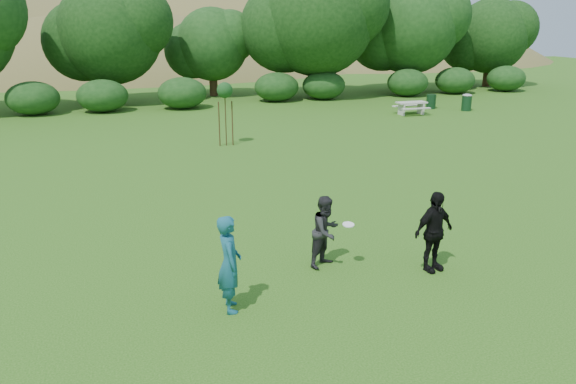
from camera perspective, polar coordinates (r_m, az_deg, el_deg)
name	(u,v)px	position (r m, az deg, el deg)	size (l,w,h in m)	color
ground	(328,276)	(12.79, 4.07, -8.55)	(120.00, 120.00, 0.00)	#19470C
player_teal	(229,264)	(11.07, -5.98, -7.24)	(0.72, 0.47, 1.97)	#165366
player_grey	(326,231)	(13.02, 3.88, -4.00)	(0.82, 0.64, 1.70)	#242326
player_black	(434,232)	(13.13, 14.59, -3.92)	(1.11, 0.46, 1.89)	black
trash_can_near	(431,101)	(37.35, 14.33, 8.90)	(0.60, 0.60, 0.90)	#12321A
frisbee	(348,225)	(12.79, 6.15, -3.31)	(0.27, 0.27, 0.06)	white
sapling	(225,92)	(25.35, -6.44, 10.06)	(0.70, 0.70, 2.85)	#392A16
picnic_table	(411,106)	(34.69, 12.42, 8.54)	(1.80, 1.48, 0.76)	#B7B4A9
trash_can_lidded	(467,102)	(37.05, 17.69, 8.71)	(0.60, 0.60, 1.05)	#13351C
hillside	(144,149)	(81.14, -14.40, 4.28)	(150.00, 72.00, 52.00)	olive
tree_row	(220,28)	(40.09, -6.87, 16.20)	(53.92, 10.38, 9.62)	#3A2616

